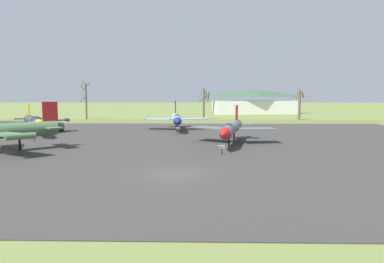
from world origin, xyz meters
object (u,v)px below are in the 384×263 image
Objects in this scene: info_placard_front_left at (34,136)px; info_placard_rear_center at (222,149)px; jet_fighter_rear_center at (231,128)px; visitor_building at (254,102)px; jet_fighter_rear_left at (176,119)px; jet_fighter_front_left at (34,121)px; info_placard_rear_left at (178,130)px.

info_placard_front_left is 23.99m from info_placard_rear_center.
visitor_building reaches higher than jet_fighter_rear_center.
info_placard_front_left is 21.70m from jet_fighter_rear_left.
info_placard_front_left is at bearing 175.61° from jet_fighter_rear_center.
jet_fighter_front_left is 7.93m from info_placard_front_left.
info_placard_rear_left reaches higher than info_placard_rear_center.
jet_fighter_rear_center is (23.86, -1.83, 1.22)m from info_placard_front_left.
jet_fighter_rear_left is 58.79m from visitor_building.
info_placard_rear_center is at bearing -102.50° from jet_fighter_rear_center.
info_placard_rear_center is 0.07× the size of jet_fighter_rear_left.
info_placard_rear_left is 0.04× the size of visitor_building.
info_placard_rear_left is at bearing 2.18° from jet_fighter_front_left.
jet_fighter_rear_center reaches higher than info_placard_front_left.
jet_fighter_rear_center is 12.07× the size of info_placard_rear_left.
jet_fighter_rear_center is 14.47× the size of info_placard_rear_center.
jet_fighter_front_left reaches higher than info_placard_rear_center.
info_placard_rear_center is (25.82, -15.81, -1.42)m from jet_fighter_front_left.
jet_fighter_rear_left reaches higher than info_placard_front_left.
visitor_building is at bearing 78.54° from info_placard_rear_center.
jet_fighter_front_left is 0.92× the size of jet_fighter_rear_left.
jet_fighter_rear_center is 11.80m from info_placard_rear_left.
visitor_building reaches higher than jet_fighter_front_left.
visitor_building is at bearing 71.05° from info_placard_rear_left.
info_placard_rear_center is (-1.55, -6.99, -1.29)m from jet_fighter_rear_center.
visitor_building is (38.04, 68.74, 3.19)m from info_placard_front_left.
info_placard_front_left reaches higher than info_placard_rear_center.
jet_fighter_front_left is at bearing 162.13° from jet_fighter_rear_center.
info_placard_front_left is at bearing 158.43° from info_placard_rear_center.
visitor_building reaches higher than info_placard_rear_center.
info_placard_rear_left reaches higher than info_placard_front_left.
info_placard_front_left is 78.63m from visitor_building.
info_placard_rear_left is at bearing -108.95° from visitor_building.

